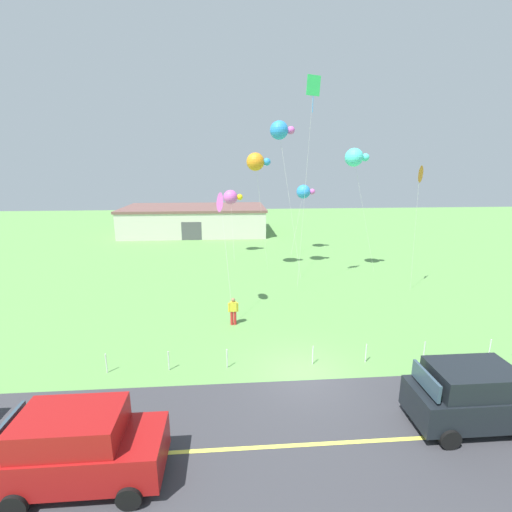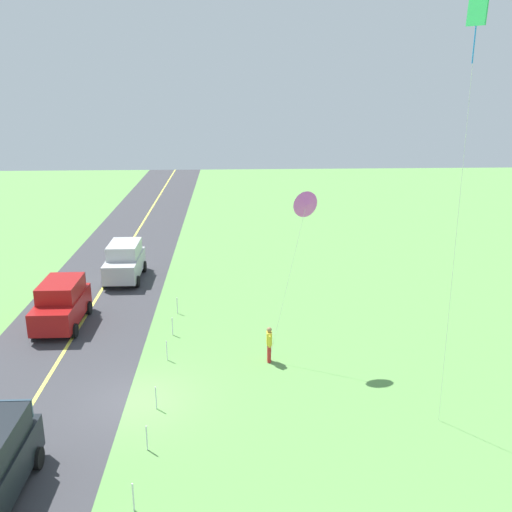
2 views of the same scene
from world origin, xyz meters
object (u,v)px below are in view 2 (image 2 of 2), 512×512
Objects in this scene: car_parked_west_near at (61,303)px; person_adult_near at (269,343)px; kite_red_low at (306,205)px; kite_orange_near at (477,15)px; car_parked_west_far at (125,261)px.

car_parked_west_near is 10.85m from person_adult_near.
kite_orange_near is at bearing 33.22° from kite_red_low.
car_parked_west_near is 2.75× the size of person_adult_near.
car_parked_west_near is at bearing -108.32° from kite_red_low.
car_parked_west_near and car_parked_west_far have the same top height.
car_parked_west_near is 21.78m from kite_orange_near.
person_adult_near is (4.36, 9.93, -0.29)m from car_parked_west_near.
kite_red_low is at bearing 71.68° from car_parked_west_near.
kite_red_low is at bearing 41.94° from car_parked_west_far.
kite_red_low reaches higher than car_parked_west_far.
car_parked_west_near is at bearing -78.86° from person_adult_near.
car_parked_west_near is at bearing -15.52° from car_parked_west_far.
person_adult_near is 0.11× the size of kite_orange_near.
kite_orange_near is (16.49, 13.39, 12.14)m from car_parked_west_far.
car_parked_west_far is 0.60× the size of kite_red_low.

